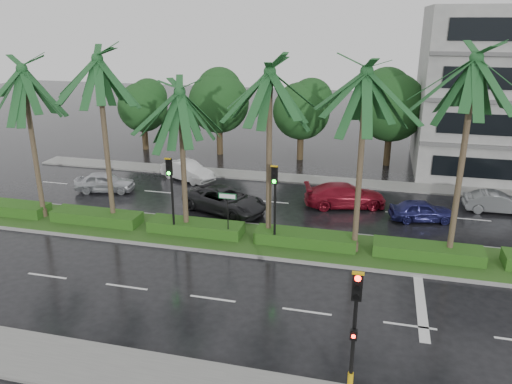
% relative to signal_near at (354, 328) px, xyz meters
% --- Properties ---
extents(ground, '(120.00, 120.00, 0.00)m').
position_rel_signal_near_xyz_m(ground, '(-6.00, 9.39, -2.50)').
color(ground, black).
rests_on(ground, ground).
extents(near_sidewalk, '(40.00, 2.40, 0.12)m').
position_rel_signal_near_xyz_m(near_sidewalk, '(-6.00, -0.81, -2.44)').
color(near_sidewalk, slate).
rests_on(near_sidewalk, ground).
extents(far_sidewalk, '(40.00, 2.00, 0.12)m').
position_rel_signal_near_xyz_m(far_sidewalk, '(-6.00, 21.39, -2.44)').
color(far_sidewalk, slate).
rests_on(far_sidewalk, ground).
extents(median, '(36.00, 4.00, 0.15)m').
position_rel_signal_near_xyz_m(median, '(-6.00, 10.39, -2.42)').
color(median, gray).
rests_on(median, ground).
extents(hedge, '(35.20, 1.40, 0.60)m').
position_rel_signal_near_xyz_m(hedge, '(-6.00, 10.39, -2.05)').
color(hedge, '#1A4614').
rests_on(hedge, median).
extents(lane_markings, '(34.00, 13.06, 0.01)m').
position_rel_signal_near_xyz_m(lane_markings, '(-2.96, 8.96, -2.50)').
color(lane_markings, silver).
rests_on(lane_markings, ground).
extents(palm_row, '(26.30, 4.20, 10.24)m').
position_rel_signal_near_xyz_m(palm_row, '(-7.25, 10.41, 5.64)').
color(palm_row, '#49382A').
rests_on(palm_row, median).
extents(signal_near, '(0.34, 0.45, 4.36)m').
position_rel_signal_near_xyz_m(signal_near, '(0.00, 0.00, 0.00)').
color(signal_near, black).
rests_on(signal_near, near_sidewalk).
extents(signal_median_left, '(0.34, 0.42, 4.36)m').
position_rel_signal_near_xyz_m(signal_median_left, '(-10.00, 9.69, 0.49)').
color(signal_median_left, black).
rests_on(signal_median_left, median).
extents(signal_median_right, '(0.34, 0.42, 4.36)m').
position_rel_signal_near_xyz_m(signal_median_right, '(-4.50, 9.69, 0.49)').
color(signal_median_right, black).
rests_on(signal_median_right, median).
extents(street_sign, '(0.95, 0.09, 2.60)m').
position_rel_signal_near_xyz_m(street_sign, '(-7.00, 9.87, -0.38)').
color(street_sign, black).
rests_on(street_sign, median).
extents(bg_trees, '(32.51, 5.30, 7.66)m').
position_rel_signal_near_xyz_m(bg_trees, '(-5.19, 26.98, 2.04)').
color(bg_trees, '#332617').
rests_on(bg_trees, ground).
extents(car_silver, '(2.39, 4.18, 1.34)m').
position_rel_signal_near_xyz_m(car_silver, '(-17.50, 15.62, -1.83)').
color(car_silver, silver).
rests_on(car_silver, ground).
extents(car_white, '(3.07, 4.48, 1.40)m').
position_rel_signal_near_xyz_m(car_white, '(-13.00, 19.32, -1.80)').
color(car_white, silver).
rests_on(car_white, ground).
extents(car_darkgrey, '(4.32, 5.92, 1.49)m').
position_rel_signal_near_xyz_m(car_darkgrey, '(-8.48, 14.07, -1.76)').
color(car_darkgrey, black).
rests_on(car_darkgrey, ground).
extents(car_red, '(3.31, 5.39, 1.46)m').
position_rel_signal_near_xyz_m(car_red, '(-1.50, 16.75, -1.77)').
color(car_red, maroon).
rests_on(car_red, ground).
extents(car_blue, '(2.23, 3.87, 1.24)m').
position_rel_signal_near_xyz_m(car_blue, '(3.00, 15.49, -1.88)').
color(car_blue, navy).
rests_on(car_blue, ground).
extents(car_grey, '(1.48, 3.84, 1.25)m').
position_rel_signal_near_xyz_m(car_grey, '(7.50, 18.03, -1.88)').
color(car_grey, slate).
rests_on(car_grey, ground).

